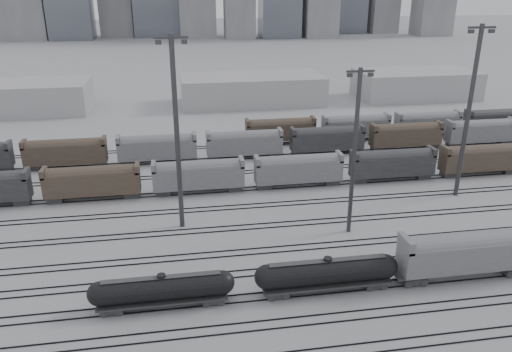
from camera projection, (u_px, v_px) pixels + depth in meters
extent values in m
plane|color=#AAAAAF|center=(297.00, 299.00, 55.62)|extent=(900.00, 900.00, 0.00)
cube|color=black|center=(318.00, 348.00, 47.99)|extent=(220.00, 0.07, 0.16)
cube|color=black|center=(308.00, 325.00, 51.26)|extent=(220.00, 0.07, 0.16)
cube|color=black|center=(305.00, 316.00, 52.58)|extent=(220.00, 0.07, 0.16)
cube|color=black|center=(297.00, 297.00, 55.85)|extent=(220.00, 0.07, 0.16)
cube|color=black|center=(294.00, 289.00, 57.17)|extent=(220.00, 0.07, 0.16)
cube|color=black|center=(287.00, 273.00, 60.45)|extent=(220.00, 0.07, 0.16)
cube|color=black|center=(284.00, 266.00, 61.76)|extent=(220.00, 0.07, 0.16)
cube|color=black|center=(278.00, 252.00, 65.04)|extent=(220.00, 0.07, 0.16)
cube|color=black|center=(276.00, 247.00, 66.36)|extent=(220.00, 0.07, 0.16)
cube|color=black|center=(268.00, 228.00, 71.47)|extent=(220.00, 0.07, 0.16)
cube|color=black|center=(267.00, 223.00, 72.78)|extent=(220.00, 0.07, 0.16)
cube|color=black|center=(260.00, 207.00, 77.90)|extent=(220.00, 0.07, 0.16)
cube|color=black|center=(258.00, 204.00, 79.21)|extent=(220.00, 0.07, 0.16)
cube|color=black|center=(253.00, 190.00, 84.32)|extent=(220.00, 0.07, 0.16)
cube|color=black|center=(252.00, 187.00, 85.64)|extent=(220.00, 0.07, 0.16)
cube|color=black|center=(246.00, 173.00, 91.67)|extent=(220.00, 0.07, 0.16)
cube|color=black|center=(245.00, 171.00, 92.99)|extent=(220.00, 0.07, 0.16)
cube|color=black|center=(240.00, 159.00, 99.02)|extent=(220.00, 0.07, 0.16)
cube|color=black|center=(239.00, 157.00, 100.34)|extent=(220.00, 0.07, 0.16)
cube|color=black|center=(235.00, 147.00, 106.37)|extent=(220.00, 0.07, 0.16)
cube|color=black|center=(234.00, 145.00, 107.68)|extent=(220.00, 0.07, 0.16)
cube|color=#252527|center=(112.00, 308.00, 53.29)|extent=(2.34, 1.89, 0.63)
cube|color=#252527|center=(213.00, 298.00, 54.94)|extent=(2.34, 1.89, 0.63)
cube|color=#252527|center=(163.00, 299.00, 53.95)|extent=(13.94, 2.43, 0.22)
cylinder|color=black|center=(162.00, 288.00, 53.42)|extent=(13.04, 2.61, 2.61)
sphere|color=black|center=(99.00, 294.00, 52.43)|extent=(2.61, 2.61, 2.61)
sphere|color=black|center=(223.00, 282.00, 54.42)|extent=(2.61, 2.61, 2.61)
cylinder|color=black|center=(161.00, 276.00, 52.90)|extent=(0.90, 0.90, 0.45)
cube|color=#252527|center=(161.00, 277.00, 52.93)|extent=(12.59, 0.81, 0.05)
cube|color=#252527|center=(277.00, 291.00, 56.03)|extent=(2.49, 2.01, 0.67)
cube|color=#252527|center=(374.00, 282.00, 57.78)|extent=(2.49, 2.01, 0.67)
cube|color=#252527|center=(326.00, 283.00, 56.73)|extent=(14.84, 2.58, 0.24)
cylinder|color=black|center=(327.00, 271.00, 56.17)|extent=(13.88, 2.78, 2.78)
sphere|color=black|center=(267.00, 277.00, 55.11)|extent=(2.78, 2.78, 2.78)
sphere|color=black|center=(385.00, 266.00, 57.23)|extent=(2.78, 2.78, 2.78)
cylinder|color=black|center=(328.00, 260.00, 55.61)|extent=(0.96, 0.96, 0.48)
cube|color=#252527|center=(328.00, 260.00, 55.65)|extent=(13.40, 0.86, 0.06)
cube|color=#252527|center=(412.00, 278.00, 58.48)|extent=(2.80, 2.26, 0.75)
cube|color=#252527|center=(512.00, 268.00, 60.45)|extent=(2.80, 2.26, 0.75)
cube|color=slate|center=(466.00, 254.00, 58.54)|extent=(16.14, 3.23, 3.44)
cylinder|color=slate|center=(468.00, 245.00, 58.07)|extent=(14.63, 3.12, 3.12)
cube|color=slate|center=(406.00, 244.00, 56.57)|extent=(0.75, 3.23, 1.51)
cone|color=#252527|center=(463.00, 270.00, 59.31)|extent=(2.58, 2.58, 0.97)
cylinder|color=#38383A|center=(177.00, 137.00, 67.22)|extent=(0.69, 0.69, 26.98)
cube|color=#38383A|center=(171.00, 38.00, 62.49)|extent=(4.32, 0.32, 0.32)
cube|color=#38383A|center=(158.00, 42.00, 62.44)|extent=(0.76, 0.54, 0.54)
cube|color=#38383A|center=(184.00, 42.00, 62.93)|extent=(0.76, 0.54, 0.54)
cylinder|color=#38383A|center=(354.00, 154.00, 66.45)|extent=(0.59, 0.59, 22.98)
cube|color=#38383A|center=(360.00, 71.00, 62.43)|extent=(3.68, 0.28, 0.28)
cube|color=#38383A|center=(350.00, 75.00, 62.39)|extent=(0.64, 0.46, 0.46)
cube|color=#38383A|center=(371.00, 75.00, 62.81)|extent=(0.64, 0.46, 0.46)
cylinder|color=#38383A|center=(468.00, 115.00, 77.61)|extent=(0.70, 0.70, 27.28)
cube|color=#38383A|center=(482.00, 27.00, 72.84)|extent=(4.36, 0.33, 0.33)
cube|color=#38383A|center=(471.00, 31.00, 72.78)|extent=(0.76, 0.55, 0.55)
cube|color=#38383A|center=(492.00, 31.00, 73.28)|extent=(0.76, 0.55, 0.55)
cube|color=#4D3E30|center=(92.00, 183.00, 80.02)|extent=(15.00, 3.00, 5.60)
cube|color=slate|center=(199.00, 177.00, 82.62)|extent=(15.00, 3.00, 5.60)
cube|color=slate|center=(298.00, 171.00, 85.21)|extent=(15.00, 3.00, 5.60)
cube|color=#252527|center=(392.00, 165.00, 87.81)|extent=(15.00, 3.00, 5.60)
cube|color=#4D3E30|center=(481.00, 160.00, 90.41)|extent=(15.00, 3.00, 5.60)
cube|color=#4D3E30|center=(66.00, 154.00, 93.64)|extent=(15.00, 3.00, 5.60)
cube|color=slate|center=(157.00, 149.00, 96.24)|extent=(15.00, 3.00, 5.60)
cube|color=slate|center=(245.00, 145.00, 98.84)|extent=(15.00, 3.00, 5.60)
cube|color=#252527|center=(327.00, 140.00, 101.44)|extent=(15.00, 3.00, 5.60)
cube|color=#4D3E30|center=(406.00, 136.00, 104.04)|extent=(15.00, 3.00, 5.60)
cube|color=slate|center=(480.00, 133.00, 106.63)|extent=(15.00, 3.00, 5.60)
cube|color=#4D3E30|center=(280.00, 131.00, 107.56)|extent=(15.00, 3.00, 5.60)
cube|color=slate|center=(356.00, 128.00, 110.16)|extent=(15.00, 3.00, 5.60)
cube|color=slate|center=(427.00, 124.00, 112.76)|extent=(15.00, 3.00, 5.60)
cube|color=#252527|center=(496.00, 121.00, 115.36)|extent=(15.00, 3.00, 5.60)
cube|color=#AAAAAD|center=(252.00, 90.00, 142.94)|extent=(40.00, 18.00, 8.00)
cube|color=#AAAAAD|center=(415.00, 84.00, 150.59)|extent=(35.00, 18.00, 8.00)
cube|color=#969699|center=(25.00, 3.00, 290.60)|extent=(22.00, 17.60, 42.00)
cube|color=#969699|center=(237.00, 5.00, 310.44)|extent=(18.00, 14.40, 38.00)
cube|color=#969699|center=(389.00, 2.00, 325.36)|extent=(18.00, 14.40, 40.00)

